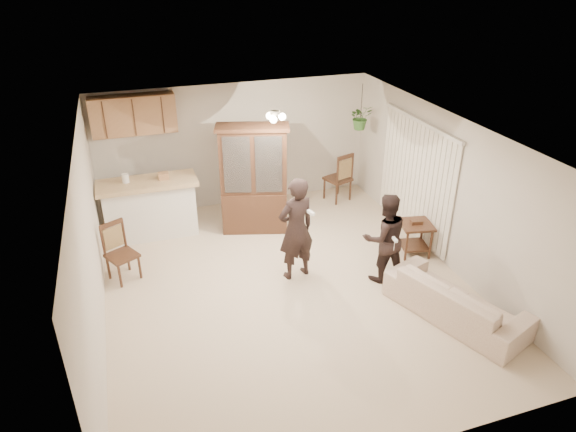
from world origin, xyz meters
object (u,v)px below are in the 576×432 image
object	(u,v)px
adult	(296,227)
chair_bar	(123,264)
chair_hutch_left	(251,208)
chair_hutch_right	(337,186)
china_hutch	(254,180)
child	(384,242)
sofa	(457,296)
side_table	(414,238)

from	to	relation	value
adult	chair_bar	xyz separation A→B (m)	(-2.65, 0.78, -0.63)
chair_bar	chair_hutch_left	world-z (taller)	chair_hutch_left
chair_hutch_left	chair_hutch_right	bearing A→B (deg)	64.08
chair_bar	china_hutch	bearing A→B (deg)	-6.60
child	chair_hutch_left	distance (m)	2.99
sofa	chair_hutch_right	world-z (taller)	chair_hutch_right
sofa	chair_hutch_left	xyz separation A→B (m)	(-2.02, 3.79, -0.08)
chair_hutch_left	chair_bar	bearing A→B (deg)	-99.94
china_hutch	chair_hutch_left	world-z (taller)	china_hutch
adult	chair_bar	distance (m)	2.83
side_table	chair_hutch_left	bearing A→B (deg)	139.24
side_table	chair_hutch_left	world-z (taller)	chair_hutch_left
chair_bar	sofa	bearing A→B (deg)	-57.48
sofa	china_hutch	xyz separation A→B (m)	(-2.03, 3.48, 0.64)
sofa	child	distance (m)	1.37
adult	side_table	distance (m)	2.26
adult	child	distance (m)	1.40
child	sofa	bearing A→B (deg)	118.24
chair_bar	adult	bearing A→B (deg)	-44.46
chair_hutch_left	china_hutch	bearing A→B (deg)	-39.73
china_hutch	chair_hutch_right	distance (m)	2.24
adult	chair_hutch_right	xyz separation A→B (m)	(1.78, 2.46, -0.60)
china_hutch	chair_bar	xyz separation A→B (m)	(-2.43, -0.96, -0.73)
chair_hutch_left	sofa	bearing A→B (deg)	-9.37
chair_hutch_right	side_table	bearing A→B (deg)	80.65
child	chair_hutch_left	world-z (taller)	child
child	chair_hutch_left	xyz separation A→B (m)	(-1.49, 2.57, -0.38)
chair_bar	side_table	bearing A→B (deg)	-37.19
child	side_table	size ratio (longest dim) A/B	2.07
chair_hutch_right	sofa	bearing A→B (deg)	72.02
child	chair_bar	xyz separation A→B (m)	(-3.93, 1.29, -0.40)
adult	chair_hutch_left	xyz separation A→B (m)	(-0.20, 2.05, -0.61)
adult	chair_hutch_left	distance (m)	2.15
china_hutch	adult	bearing A→B (deg)	-66.63
adult	china_hutch	bearing A→B (deg)	-95.76
adult	china_hutch	distance (m)	1.75
child	side_table	xyz separation A→B (m)	(0.89, 0.52, -0.37)
adult	chair_hutch_right	size ratio (longest dim) A/B	1.70
chair_hutch_right	child	bearing A→B (deg)	62.01
sofa	chair_hutch_right	distance (m)	4.20
adult	chair_hutch_right	distance (m)	3.09
sofa	adult	bearing A→B (deg)	25.74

